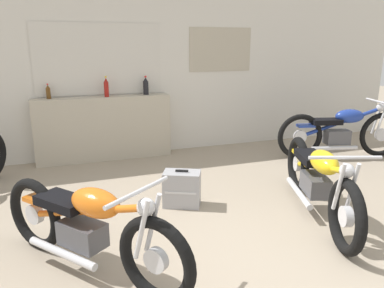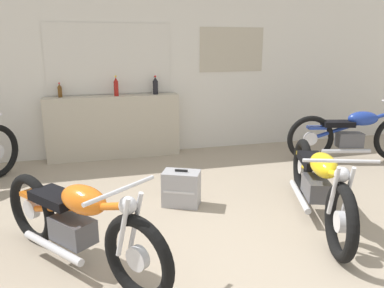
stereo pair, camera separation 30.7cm
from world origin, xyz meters
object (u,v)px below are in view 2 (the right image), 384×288
(bottle_center, at_px, (155,86))
(bottle_left_center, at_px, (116,87))
(motorcycle_orange, at_px, (77,222))
(hard_case_silver, at_px, (181,188))
(motorcycle_blue, at_px, (354,134))
(bottle_leftmost, at_px, (60,91))
(motorcycle_yellow, at_px, (318,182))

(bottle_center, bearing_deg, bottle_left_center, -175.41)
(bottle_left_center, bearing_deg, bottle_center, 4.59)
(motorcycle_orange, distance_m, hard_case_silver, 1.48)
(bottle_left_center, relative_size, motorcycle_orange, 0.19)
(bottle_center, distance_m, hard_case_silver, 2.32)
(bottle_left_center, distance_m, motorcycle_blue, 3.77)
(motorcycle_blue, relative_size, motorcycle_orange, 1.24)
(bottle_leftmost, relative_size, bottle_center, 0.75)
(bottle_left_center, relative_size, motorcycle_blue, 0.15)
(motorcycle_orange, bearing_deg, motorcycle_yellow, 6.06)
(bottle_leftmost, relative_size, motorcycle_orange, 0.14)
(bottle_left_center, xyz_separation_m, hard_case_silver, (0.53, -2.07, -0.94))
(bottle_left_center, bearing_deg, hard_case_silver, -75.73)
(bottle_left_center, relative_size, bottle_center, 1.06)
(motorcycle_orange, xyz_separation_m, hard_case_silver, (1.10, 0.97, -0.20))
(motorcycle_orange, bearing_deg, hard_case_silver, 41.34)
(bottle_center, bearing_deg, motorcycle_orange, -111.22)
(bottle_center, height_order, motorcycle_orange, bottle_center)
(bottle_leftmost, distance_m, motorcycle_yellow, 3.96)
(bottle_center, distance_m, motorcycle_blue, 3.21)
(bottle_left_center, bearing_deg, motorcycle_yellow, -57.16)
(motorcycle_yellow, bearing_deg, hard_case_silver, 150.59)
(motorcycle_blue, bearing_deg, motorcycle_yellow, -136.44)
(bottle_left_center, height_order, motorcycle_blue, bottle_left_center)
(bottle_left_center, bearing_deg, motorcycle_orange, -100.72)
(bottle_left_center, bearing_deg, bottle_leftmost, 174.77)
(motorcycle_blue, distance_m, hard_case_silver, 3.13)
(motorcycle_orange, bearing_deg, bottle_center, 68.78)
(bottle_leftmost, bearing_deg, hard_case_silver, -57.61)
(bottle_center, bearing_deg, bottle_leftmost, 178.96)
(bottle_leftmost, height_order, motorcycle_blue, bottle_leftmost)
(bottle_leftmost, xyz_separation_m, bottle_left_center, (0.84, -0.08, 0.04))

